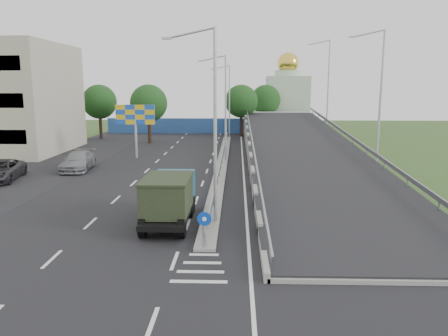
{
  "coord_description": "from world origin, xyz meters",
  "views": [
    {
      "loc": [
        1.44,
        -16.46,
        7.34
      ],
      "look_at": [
        0.6,
        10.94,
        2.2
      ],
      "focal_mm": 35.0,
      "sensor_mm": 36.0,
      "label": 1
    }
  ],
  "objects_px": {
    "lamp_post_near": "(211,117)",
    "lamp_post_far": "(228,97)",
    "billboard": "(135,118)",
    "parked_car_d": "(78,161)",
    "lamp_post_mid": "(224,102)",
    "parked_car_c": "(0,171)",
    "sign_bollard": "(205,230)",
    "dump_truck": "(170,196)",
    "church": "(287,98)"
  },
  "relations": [
    {
      "from": "lamp_post_near",
      "to": "church",
      "type": "xyz_separation_m",
      "value": [
        9.89,
        54.0,
        -0.5
      ]
    },
    {
      "from": "lamp_post_far",
      "to": "church",
      "type": "relative_size",
      "value": 0.73
    },
    {
      "from": "billboard",
      "to": "dump_truck",
      "type": "height_order",
      "value": "billboard"
    },
    {
      "from": "sign_bollard",
      "to": "parked_car_c",
      "type": "height_order",
      "value": "sign_bollard"
    },
    {
      "from": "sign_bollard",
      "to": "lamp_post_near",
      "type": "bearing_deg",
      "value": 88.36
    },
    {
      "from": "dump_truck",
      "to": "parked_car_c",
      "type": "height_order",
      "value": "dump_truck"
    },
    {
      "from": "parked_car_c",
      "to": "lamp_post_far",
      "type": "bearing_deg",
      "value": 49.63
    },
    {
      "from": "billboard",
      "to": "parked_car_d",
      "type": "xyz_separation_m",
      "value": [
        -3.66,
        -6.74,
        -3.37
      ]
    },
    {
      "from": "church",
      "to": "dump_truck",
      "type": "distance_m",
      "value": 55.18
    },
    {
      "from": "lamp_post_near",
      "to": "lamp_post_far",
      "type": "bearing_deg",
      "value": 90.0
    },
    {
      "from": "billboard",
      "to": "parked_car_d",
      "type": "distance_m",
      "value": 8.38
    },
    {
      "from": "lamp_post_far",
      "to": "parked_car_d",
      "type": "height_order",
      "value": "lamp_post_far"
    },
    {
      "from": "lamp_post_near",
      "to": "lamp_post_mid",
      "type": "distance_m",
      "value": 20.0
    },
    {
      "from": "church",
      "to": "billboard",
      "type": "bearing_deg",
      "value": -120.7
    },
    {
      "from": "parked_car_c",
      "to": "dump_truck",
      "type": "bearing_deg",
      "value": -44.28
    },
    {
      "from": "lamp_post_far",
      "to": "sign_bollard",
      "type": "bearing_deg",
      "value": -90.14
    },
    {
      "from": "lamp_post_far",
      "to": "church",
      "type": "distance_m",
      "value": 17.15
    },
    {
      "from": "billboard",
      "to": "lamp_post_far",
      "type": "bearing_deg",
      "value": 63.16
    },
    {
      "from": "sign_bollard",
      "to": "billboard",
      "type": "relative_size",
      "value": 0.3
    },
    {
      "from": "billboard",
      "to": "parked_car_c",
      "type": "bearing_deg",
      "value": -126.07
    },
    {
      "from": "lamp_post_mid",
      "to": "parked_car_d",
      "type": "height_order",
      "value": "lamp_post_mid"
    },
    {
      "from": "lamp_post_far",
      "to": "church",
      "type": "height_order",
      "value": "church"
    },
    {
      "from": "sign_bollard",
      "to": "lamp_post_near",
      "type": "distance_m",
      "value": 6.12
    },
    {
      "from": "lamp_post_near",
      "to": "church",
      "type": "relative_size",
      "value": 0.73
    },
    {
      "from": "lamp_post_mid",
      "to": "billboard",
      "type": "bearing_deg",
      "value": 167.62
    },
    {
      "from": "dump_truck",
      "to": "lamp_post_far",
      "type": "bearing_deg",
      "value": 87.0
    },
    {
      "from": "lamp_post_far",
      "to": "parked_car_d",
      "type": "distance_m",
      "value": 28.29
    },
    {
      "from": "billboard",
      "to": "parked_car_d",
      "type": "relative_size",
      "value": 0.98
    },
    {
      "from": "lamp_post_near",
      "to": "dump_truck",
      "type": "height_order",
      "value": "lamp_post_near"
    },
    {
      "from": "lamp_post_near",
      "to": "billboard",
      "type": "height_order",
      "value": "lamp_post_near"
    },
    {
      "from": "church",
      "to": "lamp_post_mid",
      "type": "bearing_deg",
      "value": -106.22
    },
    {
      "from": "lamp_post_mid",
      "to": "parked_car_c",
      "type": "distance_m",
      "value": 20.33
    },
    {
      "from": "lamp_post_mid",
      "to": "dump_truck",
      "type": "bearing_deg",
      "value": -96.69
    },
    {
      "from": "parked_car_c",
      "to": "parked_car_d",
      "type": "relative_size",
      "value": 1.04
    },
    {
      "from": "church",
      "to": "parked_car_c",
      "type": "bearing_deg",
      "value": -122.17
    },
    {
      "from": "lamp_post_mid",
      "to": "sign_bollard",
      "type": "bearing_deg",
      "value": -90.26
    },
    {
      "from": "lamp_post_near",
      "to": "lamp_post_mid",
      "type": "height_order",
      "value": "same"
    },
    {
      "from": "lamp_post_mid",
      "to": "parked_car_d",
      "type": "xyz_separation_m",
      "value": [
        -12.77,
        -4.74,
        -4.99
      ]
    },
    {
      "from": "lamp_post_near",
      "to": "billboard",
      "type": "bearing_deg",
      "value": 112.49
    },
    {
      "from": "church",
      "to": "parked_car_c",
      "type": "relative_size",
      "value": 2.37
    },
    {
      "from": "lamp_post_mid",
      "to": "parked_car_d",
      "type": "relative_size",
      "value": 1.79
    },
    {
      "from": "lamp_post_mid",
      "to": "billboard",
      "type": "height_order",
      "value": "lamp_post_mid"
    },
    {
      "from": "lamp_post_near",
      "to": "parked_car_d",
      "type": "bearing_deg",
      "value": 129.93
    },
    {
      "from": "parked_car_c",
      "to": "billboard",
      "type": "bearing_deg",
      "value": 44.19
    },
    {
      "from": "parked_car_d",
      "to": "lamp_post_far",
      "type": "bearing_deg",
      "value": 56.44
    },
    {
      "from": "sign_bollard",
      "to": "lamp_post_far",
      "type": "height_order",
      "value": "lamp_post_far"
    },
    {
      "from": "billboard",
      "to": "parked_car_c",
      "type": "distance_m",
      "value": 14.41
    },
    {
      "from": "billboard",
      "to": "parked_car_c",
      "type": "relative_size",
      "value": 0.95
    },
    {
      "from": "dump_truck",
      "to": "lamp_post_mid",
      "type": "bearing_deg",
      "value": 83.64
    },
    {
      "from": "sign_bollard",
      "to": "parked_car_d",
      "type": "distance_m",
      "value": 22.9
    }
  ]
}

